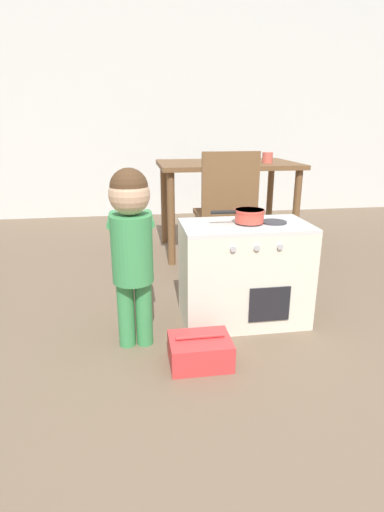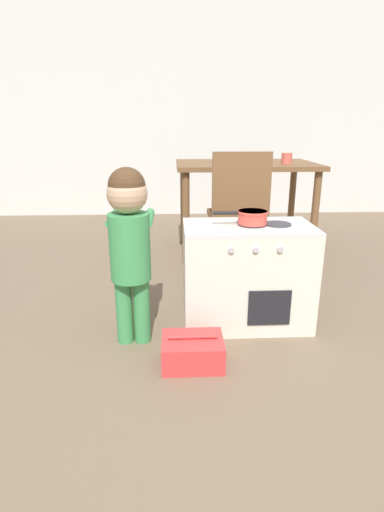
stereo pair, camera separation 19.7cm
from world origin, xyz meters
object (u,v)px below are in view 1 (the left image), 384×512
object	(u,v)px
toy_pot	(249,215)
child_figure	(131,237)
dining_table	(227,175)
cup_on_table	(267,158)
toy_basket	(200,351)
dining_chair_near	(226,212)
play_kitchen	(244,273)

from	to	relation	value
toy_pot	child_figure	size ratio (longest dim) A/B	0.33
child_figure	toy_pot	bearing A→B (deg)	16.34
dining_table	cup_on_table	size ratio (longest dim) A/B	13.38
toy_basket	dining_chair_near	world-z (taller)	dining_chair_near
toy_pot	cup_on_table	size ratio (longest dim) A/B	3.38
toy_pot	dining_table	bearing A→B (deg)	81.60
cup_on_table	play_kitchen	bearing A→B (deg)	-113.32
toy_pot	dining_chair_near	bearing A→B (deg)	87.17
dining_table	toy_basket	bearing A→B (deg)	-106.93
toy_basket	cup_on_table	distance (m)	1.87
dining_table	cup_on_table	xyz separation A→B (m)	(0.29, -0.12, 0.15)
toy_pot	dining_chair_near	xyz separation A→B (m)	(0.03, 0.62, -0.12)
child_figure	dining_table	xyz separation A→B (m)	(0.78, 1.44, 0.09)
play_kitchen	dining_table	size ratio (longest dim) A/B	0.60
dining_chair_near	toy_pot	bearing A→B (deg)	-92.83
toy_pot	child_figure	bearing A→B (deg)	-163.66
toy_basket	cup_on_table	world-z (taller)	cup_on_table
toy_pot	dining_table	distance (m)	1.28
play_kitchen	toy_pot	world-z (taller)	toy_pot
child_figure	toy_basket	xyz separation A→B (m)	(0.28, -0.22, -0.48)
dining_table	dining_chair_near	world-z (taller)	dining_chair_near
child_figure	toy_basket	distance (m)	0.60
play_kitchen	dining_chair_near	world-z (taller)	dining_chair_near
play_kitchen	toy_pot	distance (m)	0.32
dining_table	dining_chair_near	distance (m)	0.68
play_kitchen	dining_chair_near	size ratio (longest dim) A/B	0.76
toy_basket	dining_table	bearing A→B (deg)	73.07
play_kitchen	toy_basket	world-z (taller)	play_kitchen
cup_on_table	child_figure	bearing A→B (deg)	-129.25
play_kitchen	cup_on_table	world-z (taller)	cup_on_table
play_kitchen	toy_pot	bearing A→B (deg)	2.14
toy_pot	cup_on_table	world-z (taller)	cup_on_table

